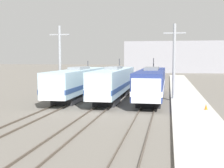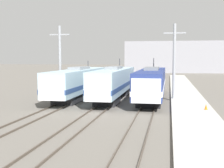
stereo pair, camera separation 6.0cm
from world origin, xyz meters
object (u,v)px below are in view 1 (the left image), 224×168
Objects in this scene: catenary_tower_left at (60,61)px; catenary_tower_right at (174,61)px; traffic_cone at (206,107)px; locomotive_center at (114,82)px; locomotive_far_left at (78,82)px; locomotive_far_right at (151,83)px.

catenary_tower_left and catenary_tower_right have the same top height.
locomotive_center is at bearing 142.52° from traffic_cone.
catenary_tower_left reaches higher than locomotive_far_left.
catenary_tower_right is (12.14, -0.50, 2.73)m from locomotive_far_left.
catenary_tower_left is (-11.76, -0.10, 2.73)m from locomotive_far_right.
locomotive_center is 13.12m from traffic_cone.
catenary_tower_left is (-2.33, -0.50, 2.73)m from locomotive_far_left.
locomotive_far_left is at bearing 150.99° from traffic_cone.
catenary_tower_left is at bearing -179.50° from locomotive_far_right.
locomotive_center reaches higher than locomotive_far_left.
catenary_tower_right is 17.14× the size of traffic_cone.
locomotive_center is at bearing 0.65° from catenary_tower_left.
locomotive_far_left is 9.44m from locomotive_far_right.
locomotive_center is 0.97× the size of locomotive_far_right.
locomotive_far_right is 2.12× the size of catenary_tower_left.
catenary_tower_left is 14.46m from catenary_tower_right.
locomotive_far_left is at bearing 174.91° from locomotive_center.
catenary_tower_left is at bearing -167.88° from locomotive_far_left.
locomotive_far_left is 12.45m from catenary_tower_right.
catenary_tower_right is at bearing 110.42° from traffic_cone.
catenary_tower_left reaches higher than traffic_cone.
locomotive_far_right reaches higher than locomotive_center.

